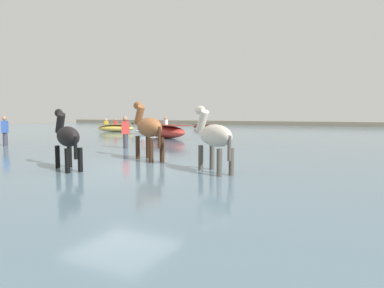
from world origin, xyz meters
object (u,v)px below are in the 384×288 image
horse_lead_pinto (214,137)px  boat_mid_outer (116,128)px  boat_far_inshore (165,131)px  horse_flank_chestnut (148,129)px  boat_far_offshore (152,129)px  person_onlooker_right (5,133)px  person_spectator_far (126,134)px  horse_trailing_black (67,138)px  boat_mid_channel (203,127)px

horse_lead_pinto → boat_mid_outer: size_ratio=0.60×
horse_lead_pinto → boat_far_inshore: 12.51m
horse_lead_pinto → horse_flank_chestnut: 2.94m
horse_lead_pinto → boat_far_offshore: (-11.05, 13.61, -0.57)m
horse_flank_chestnut → person_onlooker_right: horse_flank_chestnut is taller
boat_far_offshore → horse_flank_chestnut: bearing=-56.3°
boat_far_offshore → boat_far_inshore: bearing=-47.0°
person_spectator_far → boat_far_offshore: bearing=118.4°
horse_lead_pinto → horse_trailing_black: size_ratio=1.04×
boat_far_inshore → person_onlooker_right: person_onlooker_right is taller
person_spectator_far → person_onlooker_right: (-5.53, -1.69, 0.00)m
boat_mid_channel → horse_flank_chestnut: bearing=-68.7°
boat_far_offshore → person_spectator_far: (5.32, -9.84, 0.29)m
horse_lead_pinto → boat_mid_channel: 25.02m
person_spectator_far → person_onlooker_right: size_ratio=1.00×
horse_flank_chestnut → boat_far_offshore: horse_flank_chestnut is taller
boat_far_inshore → boat_mid_channel: bearing=105.3°
boat_mid_outer → boat_mid_channel: size_ratio=1.27×
horse_lead_pinto → horse_flank_chestnut: horse_flank_chestnut is taller
boat_mid_channel → horse_lead_pinto: bearing=-63.8°
boat_mid_outer → horse_trailing_black: bearing=-53.4°
boat_far_inshore → person_spectator_far: bearing=-73.0°
boat_far_inshore → person_onlooker_right: bearing=-115.1°
horse_lead_pinto → boat_mid_outer: horse_lead_pinto is taller
boat_mid_channel → person_spectator_far: size_ratio=1.55×
horse_lead_pinto → boat_mid_channel: (-11.03, 22.45, -0.63)m
horse_flank_chestnut → boat_mid_outer: 18.12m
horse_flank_chestnut → boat_far_offshore: 15.04m
boat_mid_outer → boat_far_inshore: bearing=-30.1°
horse_lead_pinto → person_spectator_far: size_ratio=1.19×
boat_mid_outer → boat_far_inshore: boat_far_inshore is taller
boat_far_inshore → person_onlooker_right: (-3.66, -7.83, 0.18)m
horse_trailing_black → boat_mid_outer: horse_trailing_black is taller
boat_mid_channel → boat_mid_outer: bearing=-116.7°
horse_trailing_black → boat_far_inshore: size_ratio=0.46×
boat_mid_outer → person_spectator_far: 14.11m
horse_flank_chestnut → boat_far_offshore: bearing=123.7°
horse_lead_pinto → person_spectator_far: (-5.74, 3.77, -0.28)m
horse_lead_pinto → person_onlooker_right: (-11.27, 2.08, -0.28)m
person_spectator_far → person_onlooker_right: 5.79m
boat_far_inshore → horse_lead_pinto: bearing=-52.5°
horse_trailing_black → boat_far_offshore: bearing=116.7°
horse_flank_chestnut → boat_far_offshore: (-8.33, 12.50, -0.68)m
horse_trailing_black → person_spectator_far: 5.61m
horse_flank_chestnut → person_spectator_far: 4.04m
horse_lead_pinto → horse_flank_chestnut: size_ratio=0.91×
person_spectator_far → boat_mid_outer: bearing=131.8°
horse_flank_chestnut → boat_far_inshore: size_ratio=0.53×
horse_flank_chestnut → person_spectator_far: (-3.01, 2.66, -0.39)m
person_onlooker_right → horse_lead_pinto: bearing=-10.4°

